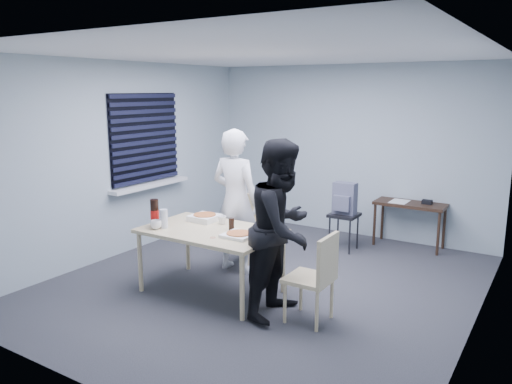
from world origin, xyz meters
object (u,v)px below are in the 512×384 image
Objects in this scene: soda_bottle at (155,213)px; stool at (344,221)px; chair_right at (317,272)px; person_white at (236,201)px; mug_a at (156,225)px; dining_table at (211,235)px; backpack at (344,199)px; mug_b at (222,220)px; person_black at (282,229)px; side_table at (410,208)px; chair_far at (247,224)px.

stool is at bearing 62.08° from soda_bottle.
person_white is at bearing 152.02° from chair_right.
mug_a is 0.40× the size of soda_bottle.
backpack reaches higher than dining_table.
backpack is 4.40× the size of mug_b.
person_white is 1.00× the size of person_black.
backpack is at bearing 64.29° from mug_a.
backpack is at bearing 106.16° from chair_right.
dining_table is 0.84× the size of person_white.
soda_bottle reaches higher than dining_table.
person_black is at bearing -99.53° from side_table.
dining_table is 2.27m from backpack.
stool is at bearing 64.41° from mug_a.
person_white is 14.39× the size of mug_a.
mug_b is (0.49, 0.55, -0.00)m from mug_a.
chair_right is 7.24× the size of mug_a.
mug_a is at bearing -172.63° from chair_right.
side_table is at bearing -126.93° from person_white.
person_white is 1.68m from backpack.
soda_bottle is (-1.92, -0.16, 0.36)m from chair_right.
stool is at bearing 51.79° from chair_far.
backpack is at bearing 6.55° from person_black.
mug_a is at bearing -134.36° from backpack.
person_black is 2.30m from stool.
mug_a is at bearing -121.75° from side_table.
person_black is 17.70× the size of mug_b.
chair_right is 1.72m from person_white.
chair_far is 1.43m from stool.
chair_right is at bearing 152.02° from person_white.
mug_a is at bearing -41.23° from soda_bottle.
mug_b is (-0.95, 0.30, -0.12)m from person_black.
dining_table is 2.29m from stool.
side_table is 2.94m from mug_b.
mug_b is 0.33× the size of soda_bottle.
soda_bottle reaches higher than side_table.
person_white reaches higher than dining_table.
person_black is 1.47m from mug_a.
backpack is at bearing 70.05° from mug_b.
mug_a is (-0.36, -1.02, -0.11)m from person_white.
mug_b is (0.19, -0.81, 0.26)m from chair_far.
person_black is 1.82× the size of side_table.
person_black reaches higher than mug_b.
side_table is 9.74× the size of mug_b.
dining_table is at bearing 30.45° from mug_a.
backpack reaches higher than chair_far.
dining_table is 0.27m from mug_b.
person_black is at bearing 9.74° from mug_a.
chair_right is 2.88m from side_table.
side_table is (0.09, 2.88, 0.06)m from chair_right.
mug_b is (-0.70, -1.92, 0.03)m from backpack.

